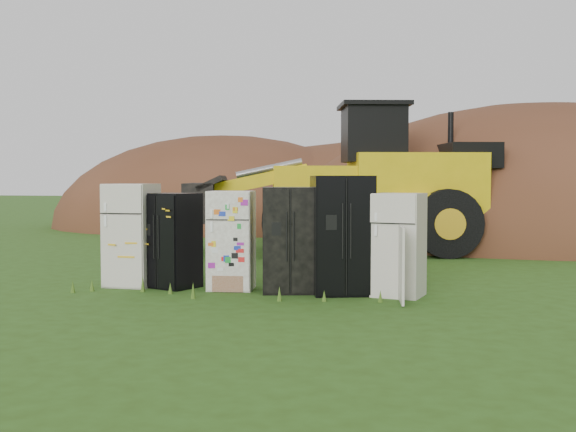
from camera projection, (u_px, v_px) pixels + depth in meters
name	position (u px, v px, depth m)	size (l,w,h in m)	color
ground	(262.00, 291.00, 12.38)	(120.00, 120.00, 0.00)	#2B4A13
fridge_leftmost	(132.00, 235.00, 12.89)	(0.81, 0.77, 1.83)	beige
fridge_black_side	(172.00, 240.00, 12.72)	(0.87, 0.69, 1.67)	black
fridge_sticker	(231.00, 240.00, 12.50)	(0.76, 0.70, 1.71)	white
fridge_dark_mid	(290.00, 240.00, 12.19)	(0.91, 0.74, 1.78)	black
fridge_black_right	(342.00, 235.00, 12.00)	(0.99, 0.82, 1.97)	black
fridge_open_door	(399.00, 245.00, 11.77)	(0.76, 0.71, 1.69)	beige
wheel_loader	(336.00, 178.00, 18.57)	(7.95, 3.22, 3.85)	gold
dirt_mound_right	(534.00, 240.00, 22.49)	(15.97, 11.71, 8.49)	#4F2B19
dirt_mound_left	(222.00, 227.00, 28.61)	(13.81, 10.36, 7.24)	#4F2B19
dirt_mound_back	(383.00, 226.00, 29.11)	(19.25, 12.83, 6.83)	#4F2B19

